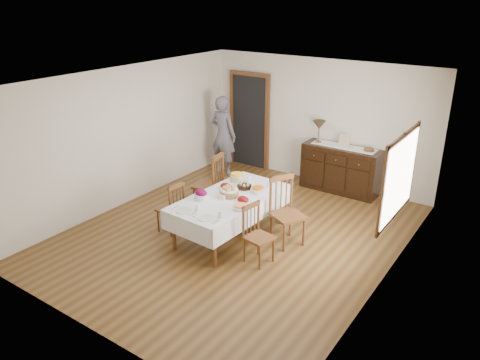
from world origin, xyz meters
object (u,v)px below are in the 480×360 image
Objects in this scene: chair_right_far at (286,210)px; sideboard at (341,169)px; person at (223,133)px; chair_left_near at (172,207)px; dining_table at (230,201)px; chair_left_far at (211,182)px; table_lamp at (319,126)px; chair_right_near at (257,234)px.

chair_right_far is 2.50m from sideboard.
chair_right_far is 0.72× the size of sideboard.
person is at bearing 80.44° from chair_right_far.
person is (-0.96, 2.75, 0.48)m from chair_left_near.
chair_left_near reaches higher than dining_table.
chair_left_far is 2.45× the size of table_lamp.
dining_table is 0.93m from chair_right_far.
chair_right_near is at bearing -89.01° from sideboard.
chair_left_near is (-0.89, -0.43, -0.17)m from dining_table.
chair_left_far reaches higher than dining_table.
dining_table is at bearing 119.02° from chair_left_near.
chair_right_near is (1.64, -0.99, -0.11)m from chair_left_far.
sideboard is 0.84× the size of person.
table_lamp is at bearing 179.62° from sideboard.
chair_right_near is 3.82m from person.
person reaches higher than chair_left_near.
chair_right_near is 3.25m from sideboard.
chair_right_far is at bearing 70.43° from chair_left_far.
person reaches higher than chair_left_far.
chair_right_far is (1.72, -0.25, 0.00)m from chair_left_far.
chair_left_far reaches higher than chair_left_near.
chair_left_far reaches higher than sideboard.
sideboard is at bearing -167.07° from person.
chair_right_near is 0.81× the size of chair_right_far.
dining_table is at bearing 44.14° from chair_left_far.
sideboard is 2.67m from person.
chair_right_near is 3.41m from table_lamp.
chair_right_far is at bearing -87.04° from sideboard.
person is at bearing -161.61° from chair_left_far.
chair_left_far is at bearing -178.70° from chair_left_near.
dining_table is 2.36× the size of chair_left_near.
table_lamp reaches higher than chair_right_near.
dining_table is at bearing -104.47° from sideboard.
sideboard is (-0.13, 2.50, -0.10)m from chair_right_far.
chair_right_near is at bearing -158.99° from chair_right_far.
chair_left_far is (0.03, 1.02, 0.11)m from chair_left_near.
chair_left_near is at bearing -108.25° from table_lamp.
chair_left_near is 0.81× the size of chair_left_far.
person reaches higher than dining_table.
person is 2.14m from table_lamp.
chair_right_near is (1.67, 0.03, 0.00)m from chair_left_near.
chair_left_far is at bearing -125.21° from sideboard.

